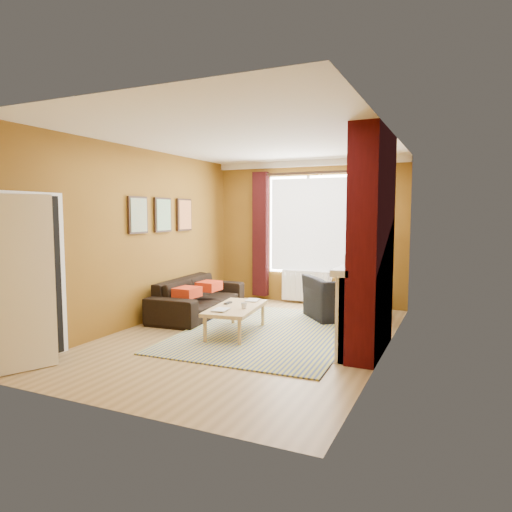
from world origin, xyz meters
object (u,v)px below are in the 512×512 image
Objects in this scene: sofa at (199,296)px; armchair at (342,298)px; coffee_table at (236,309)px; floor_lamp at (385,246)px; wicker_stool at (328,299)px.

armchair is (2.38, 0.71, 0.04)m from sofa.
coffee_table is at bearing -131.62° from sofa.
wicker_stool is at bearing 175.38° from floor_lamp.
armchair is 0.72× the size of floor_lamp.
sofa reaches higher than coffee_table.
wicker_stool is at bearing -95.12° from armchair.
floor_lamp reaches higher than coffee_table.
coffee_table is at bearing -108.65° from wicker_stool.
floor_lamp is at bearing -4.62° from wicker_stool.
floor_lamp is (1.78, 2.17, 0.85)m from coffee_table.
coffee_table is at bearing -129.45° from floor_lamp.
sofa is 1.98× the size of armchair.
wicker_stool is 0.25× the size of floor_lamp.
sofa is at bearing 135.45° from coffee_table.
wicker_stool is (-0.43, 0.65, -0.17)m from armchair.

